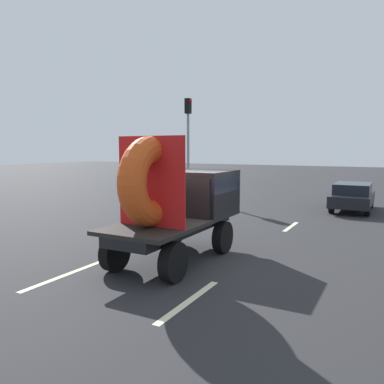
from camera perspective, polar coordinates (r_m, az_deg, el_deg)
name	(u,v)px	position (r m, az deg, el deg)	size (l,w,h in m)	color
ground_plane	(192,257)	(10.88, 0.06, -9.75)	(120.00, 120.00, 0.00)	#28282B
flatbed_truck	(181,198)	(10.58, -1.67, -0.89)	(2.02, 4.55, 3.35)	black
distant_sedan	(353,196)	(20.34, 22.85, -0.54)	(1.79, 4.17, 1.36)	black
traffic_light	(188,134)	(23.51, -0.58, 8.66)	(0.42, 0.36, 6.05)	gray
lane_dash_left_near	(69,273)	(10.01, -17.84, -11.50)	(2.89, 0.16, 0.01)	beige
lane_dash_left_far	(216,218)	(16.91, 3.54, -3.87)	(2.05, 0.16, 0.01)	beige
lane_dash_right_near	(189,301)	(7.97, -0.41, -15.94)	(2.45, 0.16, 0.01)	beige
lane_dash_right_far	(291,227)	(15.50, 14.54, -5.02)	(2.01, 0.16, 0.01)	beige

